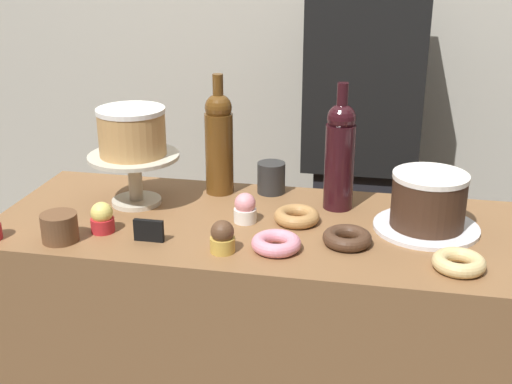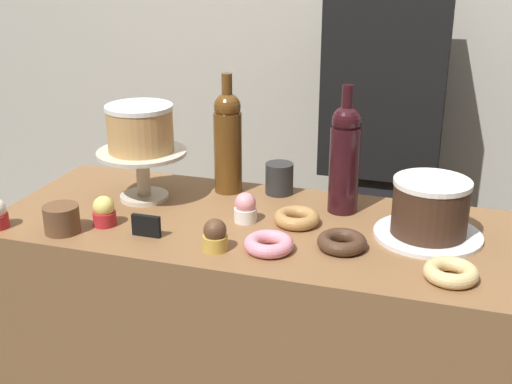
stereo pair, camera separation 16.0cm
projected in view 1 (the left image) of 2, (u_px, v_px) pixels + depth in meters
back_wall at (305, 15)px, 2.25m from camera, size 6.00×0.05×2.60m
display_counter at (256, 374)px, 1.79m from camera, size 1.29×0.53×0.89m
cake_stand_pedestal at (135, 170)px, 1.71m from camera, size 0.23×0.23×0.13m
white_layer_cake at (132, 132)px, 1.68m from camera, size 0.17×0.17×0.12m
silver_serving_platter at (426, 227)px, 1.59m from camera, size 0.25×0.25×0.01m
chocolate_round_cake at (429, 200)px, 1.56m from camera, size 0.18×0.18×0.13m
wine_bottle_amber at (219, 142)px, 1.77m from camera, size 0.08×0.08×0.33m
wine_bottle_dark_red at (340, 154)px, 1.67m from camera, size 0.08×0.08×0.33m
cupcake_strawberry at (245, 208)px, 1.62m from camera, size 0.06×0.06×0.07m
cupcake_lemon at (102, 218)px, 1.57m from camera, size 0.06×0.06×0.07m
cupcake_chocolate at (222, 237)px, 1.46m from camera, size 0.06×0.06×0.07m
donut_chocolate at (347, 238)px, 1.51m from camera, size 0.11×0.11×0.03m
donut_glazed at (459, 263)px, 1.39m from camera, size 0.11×0.11×0.03m
donut_pink at (276, 243)px, 1.48m from camera, size 0.11×0.11×0.03m
donut_maple at (297, 216)px, 1.62m from camera, size 0.11×0.11×0.03m
cookie_stack at (60, 227)px, 1.52m from camera, size 0.08×0.08×0.07m
price_sign_chalkboard at (149, 231)px, 1.52m from camera, size 0.07×0.01×0.05m
coffee_cup_ceramic at (271, 178)px, 1.81m from camera, size 0.08×0.08×0.08m
barista_figure at (359, 169)px, 2.16m from camera, size 0.36×0.22×1.60m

